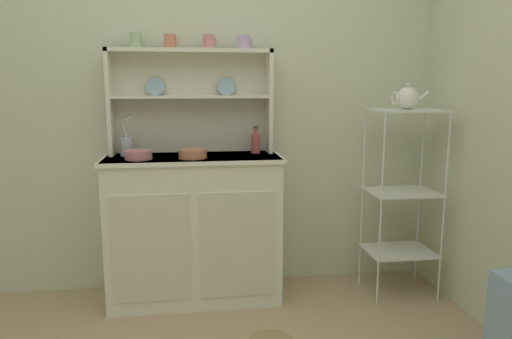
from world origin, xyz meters
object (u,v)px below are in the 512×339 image
at_px(cup_sage_0, 136,40).
at_px(jam_bottle, 255,142).
at_px(bakers_rack, 403,184).
at_px(hutch_cabinet, 194,227).
at_px(utensil_jar, 127,146).
at_px(bowl_mixing_large, 139,155).
at_px(porcelain_teapot, 407,98).
at_px(hutch_shelf_unit, 191,93).

bearing_deg(cup_sage_0, jam_bottle, -2.91).
distance_m(bakers_rack, jam_bottle, 0.96).
height_order(hutch_cabinet, utensil_jar, utensil_jar).
height_order(bowl_mixing_large, jam_bottle, jam_bottle).
bearing_deg(jam_bottle, cup_sage_0, 177.09).
relative_size(jam_bottle, porcelain_teapot, 0.76).
relative_size(bakers_rack, cup_sage_0, 13.13).
xyz_separation_m(hutch_shelf_unit, bakers_rack, (1.29, -0.26, -0.56)).
distance_m(cup_sage_0, porcelain_teapot, 1.66).
relative_size(hutch_shelf_unit, jam_bottle, 5.83).
xyz_separation_m(hutch_shelf_unit, utensil_jar, (-0.39, -0.09, -0.32)).
distance_m(hutch_shelf_unit, cup_sage_0, 0.44).
height_order(hutch_shelf_unit, jam_bottle, hutch_shelf_unit).
xyz_separation_m(bakers_rack, porcelain_teapot, (-0.00, 0.00, 0.53)).
bearing_deg(bowl_mixing_large, hutch_cabinet, 13.31).
relative_size(bowl_mixing_large, utensil_jar, 0.66).
xyz_separation_m(cup_sage_0, bowl_mixing_large, (0.01, -0.20, -0.66)).
bearing_deg(utensil_jar, bakers_rack, -6.03).
distance_m(bakers_rack, utensil_jar, 1.71).
distance_m(bakers_rack, cup_sage_0, 1.84).
bearing_deg(utensil_jar, hutch_cabinet, -11.21).
distance_m(cup_sage_0, jam_bottle, 0.94).
relative_size(hutch_cabinet, bowl_mixing_large, 6.84).
height_order(jam_bottle, utensil_jar, utensil_jar).
xyz_separation_m(hutch_shelf_unit, cup_sage_0, (-0.32, -0.04, 0.31)).
bearing_deg(utensil_jar, hutch_shelf_unit, 12.25).
bearing_deg(hutch_cabinet, jam_bottle, 12.40).
relative_size(bakers_rack, bowl_mixing_large, 7.60).
height_order(hutch_shelf_unit, utensil_jar, hutch_shelf_unit).
bearing_deg(bakers_rack, cup_sage_0, 172.12).
bearing_deg(utensil_jar, jam_bottle, 0.62).
bearing_deg(hutch_shelf_unit, porcelain_teapot, -11.52).
bearing_deg(jam_bottle, bakers_rack, -11.70).
bearing_deg(cup_sage_0, hutch_shelf_unit, 7.34).
distance_m(hutch_shelf_unit, bakers_rack, 1.44).
bearing_deg(bakers_rack, hutch_cabinet, 175.56).
bearing_deg(porcelain_teapot, bowl_mixing_large, 179.03).
bearing_deg(hutch_shelf_unit, cup_sage_0, -172.66).
bearing_deg(utensil_jar, porcelain_teapot, -6.04).
xyz_separation_m(bakers_rack, jam_bottle, (-0.90, 0.19, 0.26)).
height_order(hutch_shelf_unit, bakers_rack, hutch_shelf_unit).
xyz_separation_m(hutch_cabinet, porcelain_teapot, (1.29, -0.10, 0.78)).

